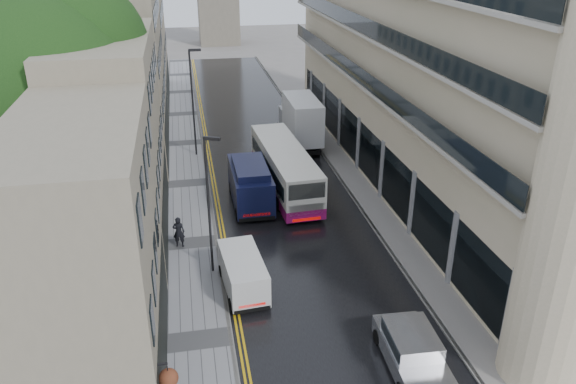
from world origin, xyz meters
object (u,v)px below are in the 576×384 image
object	(u,v)px
tree_far	(89,80)
tree_near	(46,127)
lamp_post_near	(209,207)
lamp_post_far	(193,104)
silver_hatchback	(403,380)
pedestrian	(179,232)
white_lorry	(292,128)
white_van	(232,293)
cream_bus	(279,189)
navy_van	(237,197)

from	to	relation	value
tree_far	tree_near	bearing A→B (deg)	-91.32
tree_far	lamp_post_near	xyz separation A→B (m)	(7.24, -16.84, -2.55)
tree_near	lamp_post_far	world-z (taller)	tree_near
silver_hatchback	pedestrian	distance (m)	14.85
white_lorry	tree_far	bearing A→B (deg)	177.00
white_van	pedestrian	world-z (taller)	same
pedestrian	lamp_post_near	bearing A→B (deg)	129.61
tree_far	silver_hatchback	size ratio (longest dim) A/B	2.86
silver_hatchback	lamp_post_near	size ratio (longest dim) A/B	0.61
silver_hatchback	lamp_post_near	world-z (taller)	lamp_post_near
tree_far	cream_bus	xyz separation A→B (m)	(11.73, -10.58, -4.75)
tree_far	white_van	xyz separation A→B (m)	(7.90, -20.18, -5.28)
lamp_post_near	navy_van	bearing A→B (deg)	95.41
white_van	lamp_post_far	xyz separation A→B (m)	(-0.80, 20.11, 3.17)
cream_bus	lamp_post_near	size ratio (longest dim) A/B	1.50
lamp_post_far	silver_hatchback	bearing A→B (deg)	-76.68
tree_near	white_van	size ratio (longest dim) A/B	3.38
pedestrian	lamp_post_near	size ratio (longest dim) A/B	0.25
lamp_post_far	white_van	bearing A→B (deg)	-88.01
tree_near	pedestrian	bearing A→B (deg)	-10.06
navy_van	pedestrian	size ratio (longest dim) A/B	3.25
pedestrian	silver_hatchback	bearing A→B (deg)	131.86
tree_near	white_van	distance (m)	12.44
cream_bus	navy_van	xyz separation A→B (m)	(-2.62, -0.68, -0.00)
tree_near	tree_far	size ratio (longest dim) A/B	1.11
white_van	white_lorry	bearing A→B (deg)	66.64
pedestrian	cream_bus	bearing A→B (deg)	-140.46
tree_near	lamp_post_far	size ratio (longest dim) A/B	1.74
lamp_post_far	pedestrian	bearing A→B (deg)	-96.23
cream_bus	pedestrian	xyz separation A→B (m)	(-6.08, -3.48, -0.48)
white_van	tree_near	bearing A→B (deg)	134.14
tree_far	pedestrian	xyz separation A→B (m)	(5.64, -14.05, -5.23)
navy_van	lamp_post_near	size ratio (longest dim) A/B	0.80
tree_far	lamp_post_near	world-z (taller)	tree_far
white_lorry	lamp_post_far	world-z (taller)	lamp_post_far
tree_far	white_lorry	size ratio (longest dim) A/B	1.63
navy_van	pedestrian	distance (m)	4.48
lamp_post_near	tree_near	bearing A→B (deg)	176.84
tree_far	navy_van	bearing A→B (deg)	-51.03
tree_far	lamp_post_near	bearing A→B (deg)	-66.73
silver_hatchback	navy_van	distance (m)	16.01
navy_van	lamp_post_far	xyz separation A→B (m)	(-2.00, 11.19, 2.64)
tree_far	white_van	size ratio (longest dim) A/B	3.03
pedestrian	tree_far	bearing A→B (deg)	-58.33
tree_near	white_lorry	size ratio (longest dim) A/B	1.82
tree_near	cream_bus	bearing A→B (deg)	11.40
white_van	silver_hatchback	bearing A→B (deg)	-53.56
white_van	navy_van	xyz separation A→B (m)	(1.21, 8.92, 0.53)
navy_van	pedestrian	xyz separation A→B (m)	(-3.46, -2.80, -0.48)
white_van	lamp_post_far	size ratio (longest dim) A/B	0.51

